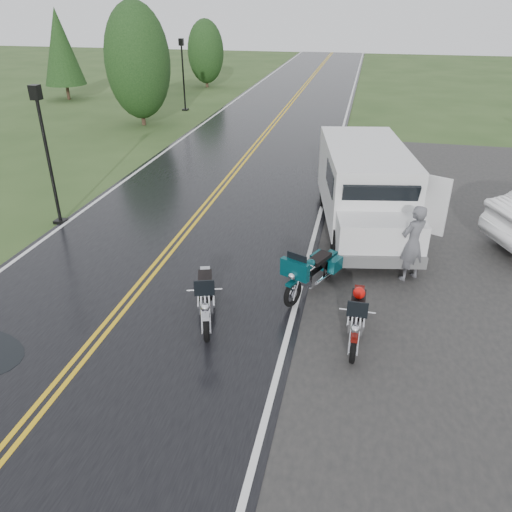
{
  "coord_description": "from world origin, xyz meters",
  "views": [
    {
      "loc": [
        4.94,
        -7.85,
        6.26
      ],
      "look_at": [
        2.8,
        2.0,
        1.0
      ],
      "focal_mm": 35.0,
      "sensor_mm": 36.0,
      "label": 1
    }
  ],
  "objects_px": {
    "motorcycle_red": "(354,337)",
    "lamp_post_far_left": "(183,75)",
    "person_at_van": "(413,244)",
    "van_white": "(340,217)",
    "lamp_post_near_left": "(48,157)",
    "motorcycle_silver": "(206,315)",
    "motorcycle_teal": "(293,283)"
  },
  "relations": [
    {
      "from": "motorcycle_red",
      "to": "motorcycle_silver",
      "type": "distance_m",
      "value": 2.92
    },
    {
      "from": "motorcycle_teal",
      "to": "lamp_post_near_left",
      "type": "distance_m",
      "value": 8.52
    },
    {
      "from": "person_at_van",
      "to": "lamp_post_near_left",
      "type": "height_order",
      "value": "lamp_post_near_left"
    },
    {
      "from": "lamp_post_near_left",
      "to": "lamp_post_far_left",
      "type": "bearing_deg",
      "value": 96.6
    },
    {
      "from": "motorcycle_teal",
      "to": "motorcycle_silver",
      "type": "xyz_separation_m",
      "value": [
        -1.51,
        -1.61,
        0.01
      ]
    },
    {
      "from": "motorcycle_red",
      "to": "lamp_post_near_left",
      "type": "xyz_separation_m",
      "value": [
        -9.17,
        4.87,
        1.46
      ]
    },
    {
      "from": "person_at_van",
      "to": "lamp_post_near_left",
      "type": "xyz_separation_m",
      "value": [
        -10.38,
        1.33,
        1.11
      ]
    },
    {
      "from": "motorcycle_teal",
      "to": "person_at_van",
      "type": "bearing_deg",
      "value": 60.16
    },
    {
      "from": "motorcycle_teal",
      "to": "person_at_van",
      "type": "xyz_separation_m",
      "value": [
        2.62,
        1.88,
        0.33
      ]
    },
    {
      "from": "van_white",
      "to": "lamp_post_far_left",
      "type": "relative_size",
      "value": 1.52
    },
    {
      "from": "motorcycle_red",
      "to": "lamp_post_near_left",
      "type": "bearing_deg",
      "value": 153.15
    },
    {
      "from": "person_at_van",
      "to": "lamp_post_far_left",
      "type": "height_order",
      "value": "lamp_post_far_left"
    },
    {
      "from": "motorcycle_red",
      "to": "lamp_post_far_left",
      "type": "height_order",
      "value": "lamp_post_far_left"
    },
    {
      "from": "motorcycle_silver",
      "to": "lamp_post_near_left",
      "type": "xyz_separation_m",
      "value": [
        -6.25,
        4.82,
        1.43
      ]
    },
    {
      "from": "motorcycle_teal",
      "to": "van_white",
      "type": "xyz_separation_m",
      "value": [
        0.82,
        2.56,
        0.6
      ]
    },
    {
      "from": "motorcycle_silver",
      "to": "lamp_post_far_left",
      "type": "distance_m",
      "value": 23.59
    },
    {
      "from": "van_white",
      "to": "lamp_post_near_left",
      "type": "distance_m",
      "value": 8.65
    },
    {
      "from": "motorcycle_silver",
      "to": "person_at_van",
      "type": "relative_size",
      "value": 1.14
    },
    {
      "from": "motorcycle_red",
      "to": "lamp_post_far_left",
      "type": "xyz_separation_m",
      "value": [
        -11.16,
        22.11,
        1.45
      ]
    },
    {
      "from": "motorcycle_teal",
      "to": "lamp_post_near_left",
      "type": "bearing_deg",
      "value": -178.04
    },
    {
      "from": "motorcycle_silver",
      "to": "person_at_van",
      "type": "distance_m",
      "value": 5.41
    },
    {
      "from": "lamp_post_near_left",
      "to": "lamp_post_far_left",
      "type": "relative_size",
      "value": 1.0
    },
    {
      "from": "motorcycle_teal",
      "to": "person_at_van",
      "type": "relative_size",
      "value": 1.12
    },
    {
      "from": "motorcycle_silver",
      "to": "van_white",
      "type": "relative_size",
      "value": 0.35
    },
    {
      "from": "motorcycle_teal",
      "to": "lamp_post_far_left",
      "type": "bearing_deg",
      "value": 139.95
    },
    {
      "from": "motorcycle_red",
      "to": "person_at_van",
      "type": "distance_m",
      "value": 3.76
    },
    {
      "from": "person_at_van",
      "to": "motorcycle_silver",
      "type": "bearing_deg",
      "value": 0.3
    },
    {
      "from": "motorcycle_red",
      "to": "person_at_van",
      "type": "relative_size",
      "value": 1.09
    },
    {
      "from": "lamp_post_far_left",
      "to": "person_at_van",
      "type": "bearing_deg",
      "value": -56.33
    },
    {
      "from": "motorcycle_silver",
      "to": "lamp_post_near_left",
      "type": "distance_m",
      "value": 8.03
    },
    {
      "from": "lamp_post_near_left",
      "to": "lamp_post_far_left",
      "type": "xyz_separation_m",
      "value": [
        -1.99,
        17.24,
        -0.01
      ]
    },
    {
      "from": "van_white",
      "to": "motorcycle_silver",
      "type": "bearing_deg",
      "value": -129.29
    }
  ]
}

